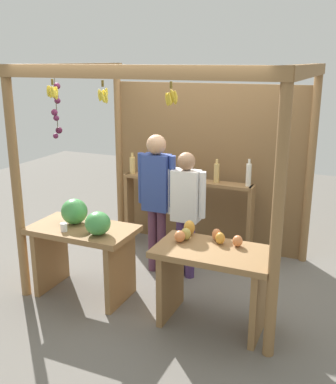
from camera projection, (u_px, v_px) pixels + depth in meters
ground_plane at (175, 276)px, 5.53m from camera, size 12.00×12.00×0.00m
market_stall at (190, 150)px, 5.55m from camera, size 2.83×2.27×2.49m
fruit_counter_left at (84, 239)px, 4.91m from camera, size 1.14×0.64×1.08m
fruit_counter_right at (213, 270)px, 4.39m from camera, size 1.14×0.64×0.95m
bottle_shelf_unit at (186, 195)px, 6.10m from camera, size 1.81×0.22×1.35m
vendor_man at (157, 191)px, 5.38m from camera, size 0.48×0.23×1.71m
vendor_woman at (186, 205)px, 5.27m from camera, size 0.48×0.21×1.53m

